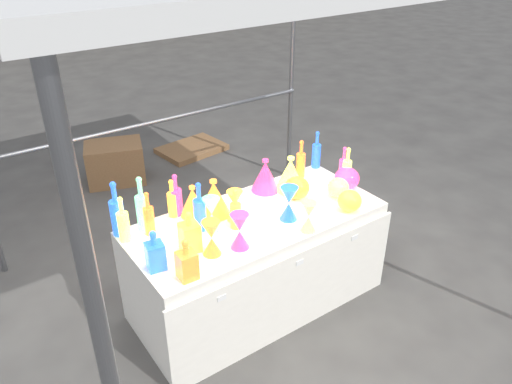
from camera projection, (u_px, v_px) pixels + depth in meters
ground at (256, 300)px, 3.84m from camera, size 80.00×80.00×0.00m
display_table at (257, 261)px, 3.65m from camera, size 1.84×0.83×0.75m
cardboard_box_closed at (115, 163)px, 5.45m from camera, size 0.71×0.61×0.44m
cardboard_box_flat at (192, 149)px, 6.22m from camera, size 0.83×0.64×0.07m
bottle_0 at (172, 198)px, 3.42m from camera, size 0.08×0.08×0.28m
bottle_1 at (116, 208)px, 3.20m from camera, size 0.11×0.11×0.39m
bottle_2 at (149, 213)px, 3.21m from camera, size 0.08×0.08×0.31m
bottle_3 at (176, 195)px, 3.43m from camera, size 0.09×0.09×0.31m
bottle_4 at (123, 219)px, 3.15m from camera, size 0.08×0.08×0.32m
bottle_5 at (142, 204)px, 3.23m from camera, size 0.09×0.09×0.40m
bottle_6 at (236, 209)px, 3.29m from camera, size 0.10×0.10×0.29m
bottle_7 at (199, 206)px, 3.25m from camera, size 0.11×0.11×0.35m
decanter_0 at (189, 231)px, 3.06m from camera, size 0.13×0.13×0.28m
decanter_1 at (186, 259)px, 2.83m from camera, size 0.11×0.11×0.26m
decanter_2 at (155, 250)px, 2.91m from camera, size 0.12×0.12×0.26m
hourglass_0 at (212, 238)px, 3.04m from camera, size 0.15×0.15×0.23m
hourglass_1 at (240, 231)px, 3.10m from camera, size 0.15×0.15×0.24m
hourglass_2 at (309, 217)px, 3.27m from camera, size 0.13×0.13×0.21m
hourglass_3 at (212, 214)px, 3.28m from camera, size 0.14×0.14×0.24m
hourglass_4 at (235, 206)px, 3.39m from camera, size 0.11×0.11×0.22m
hourglass_5 at (289, 203)px, 3.39m from camera, size 0.14×0.14×0.25m
globe_0 at (350, 202)px, 3.52m from camera, size 0.23×0.23×0.14m
globe_1 at (338, 189)px, 3.70m from camera, size 0.16×0.16×0.13m
globe_2 at (297, 189)px, 3.67m from camera, size 0.19×0.19×0.15m
globe_3 at (347, 180)px, 3.79m from camera, size 0.20×0.20×0.15m
lampshade_0 at (193, 201)px, 3.45m from camera, size 0.21×0.21×0.23m
lampshade_1 at (214, 197)px, 3.44m from camera, size 0.26×0.26×0.27m
lampshade_2 at (265, 175)px, 3.75m from camera, size 0.24×0.24×0.26m
lampshade_3 at (290, 173)px, 3.75m from camera, size 0.30×0.30×0.27m
bottle_8 at (317, 150)px, 4.08m from camera, size 0.09×0.09×0.32m
bottle_9 at (301, 159)px, 3.92m from camera, size 0.09×0.09×0.32m
bottle_10 at (343, 165)px, 3.86m from camera, size 0.08×0.08×0.30m
bottle_11 at (347, 166)px, 3.83m from camera, size 0.08×0.08×0.31m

